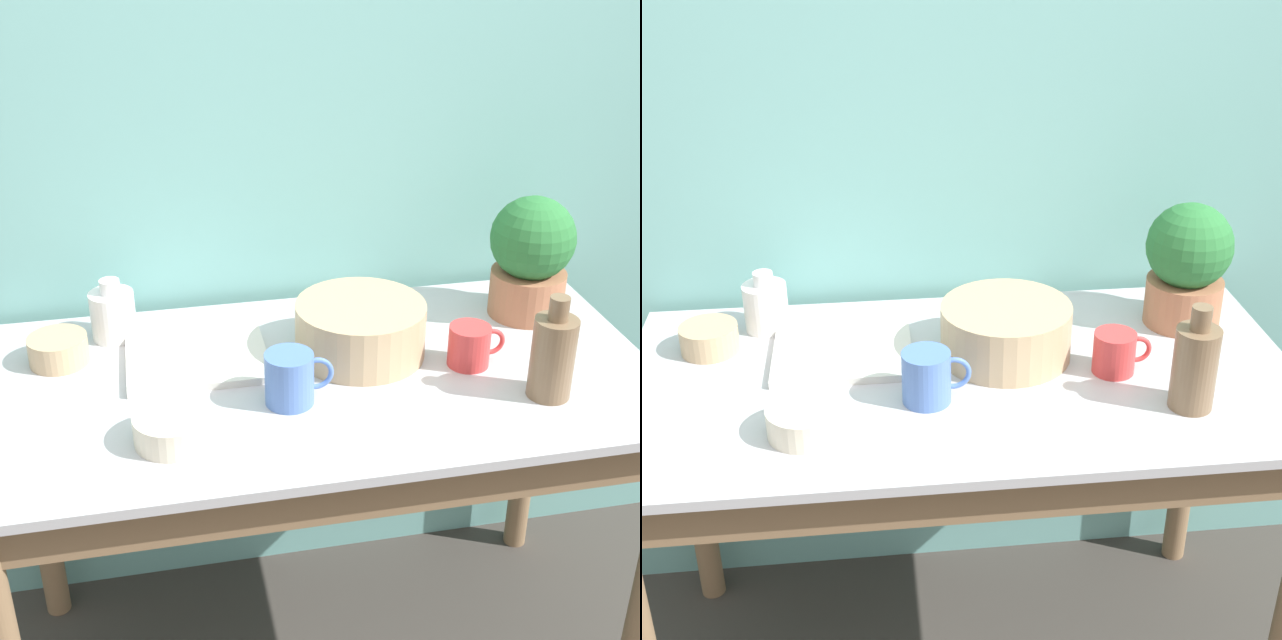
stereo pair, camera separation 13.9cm
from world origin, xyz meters
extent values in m
cube|color=#70ADA8|center=(0.00, 0.75, 1.20)|extent=(6.00, 0.05, 2.40)
cylinder|color=#846647|center=(-0.62, 0.65, 0.39)|extent=(0.06, 0.06, 0.78)
cylinder|color=#846647|center=(0.62, 0.65, 0.39)|extent=(0.06, 0.06, 0.78)
cube|color=#846647|center=(0.00, 0.05, 0.73)|extent=(1.25, 0.02, 0.10)
cube|color=#B2B2B7|center=(0.00, 0.35, 0.79)|extent=(1.35, 0.70, 0.02)
cylinder|color=#A36647|center=(0.51, 0.52, 0.85)|extent=(0.17, 0.17, 0.10)
sphere|color=#286B33|center=(0.51, 0.52, 0.98)|extent=(0.19, 0.19, 0.19)
cylinder|color=tan|center=(0.10, 0.41, 0.86)|extent=(0.27, 0.27, 0.11)
cylinder|color=brown|center=(0.41, 0.18, 0.88)|extent=(0.08, 0.08, 0.16)
cylinder|color=brown|center=(0.41, 0.18, 0.99)|extent=(0.04, 0.04, 0.05)
cylinder|color=white|center=(-0.40, 0.59, 0.85)|extent=(0.09, 0.09, 0.10)
cylinder|color=white|center=(-0.40, 0.59, 0.92)|extent=(0.04, 0.04, 0.03)
cylinder|color=#C63838|center=(0.30, 0.32, 0.84)|extent=(0.08, 0.08, 0.09)
torus|color=#C63838|center=(0.35, 0.32, 0.85)|extent=(0.06, 0.01, 0.06)
cylinder|color=#4C70B7|center=(-0.08, 0.26, 0.85)|extent=(0.09, 0.09, 0.10)
torus|color=#4C70B7|center=(-0.03, 0.26, 0.86)|extent=(0.07, 0.01, 0.07)
cylinder|color=tan|center=(-0.51, 0.50, 0.83)|extent=(0.12, 0.12, 0.06)
cylinder|color=beige|center=(-0.30, 0.18, 0.83)|extent=(0.14, 0.14, 0.05)
cube|color=beige|center=(-0.24, 0.44, 0.81)|extent=(0.28, 0.22, 0.02)
camera|label=1|loc=(-0.31, -1.15, 1.71)|focal=50.00mm
camera|label=2|loc=(-0.18, -1.17, 1.71)|focal=50.00mm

